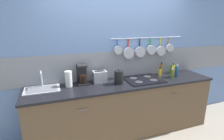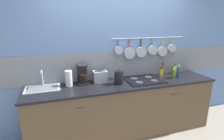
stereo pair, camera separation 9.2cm
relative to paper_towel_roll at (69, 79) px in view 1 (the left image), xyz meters
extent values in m
plane|color=#9E9384|center=(0.88, -0.14, -1.06)|extent=(12.00, 12.00, 0.00)
cube|color=#7293C6|center=(0.88, 0.21, 0.24)|extent=(7.20, 0.06, 2.60)
cube|color=gray|center=(0.88, 0.21, 0.11)|extent=(7.20, 0.07, 0.47)
cylinder|color=#B7BABF|center=(1.45, 0.16, 0.57)|extent=(1.42, 0.02, 0.02)
cylinder|color=#1959B2|center=(0.86, 0.16, 0.50)|extent=(0.02, 0.02, 0.11)
cylinder|color=#B7BABF|center=(0.86, 0.13, 0.38)|extent=(0.14, 0.06, 0.14)
cylinder|color=red|center=(1.06, 0.16, 0.49)|extent=(0.02, 0.02, 0.14)
cylinder|color=#B7BABF|center=(1.06, 0.13, 0.32)|extent=(0.20, 0.05, 0.20)
cylinder|color=black|center=(1.29, 0.16, 0.49)|extent=(0.02, 0.02, 0.14)
cylinder|color=#B7BABF|center=(1.29, 0.13, 0.33)|extent=(0.19, 0.06, 0.19)
cylinder|color=green|center=(1.51, 0.16, 0.50)|extent=(0.02, 0.02, 0.12)
cylinder|color=#B7BABF|center=(1.51, 0.12, 0.35)|extent=(0.17, 0.07, 0.17)
cylinder|color=gold|center=(1.72, 0.16, 0.48)|extent=(0.02, 0.02, 0.15)
cylinder|color=#B7BABF|center=(1.72, 0.13, 0.32)|extent=(0.18, 0.06, 0.18)
cylinder|color=orange|center=(1.91, 0.16, 0.50)|extent=(0.02, 0.02, 0.12)
cylinder|color=#B7BABF|center=(1.91, 0.13, 0.37)|extent=(0.15, 0.06, 0.15)
cube|color=brown|center=(0.88, -0.14, -0.61)|extent=(3.10, 0.58, 0.90)
cylinder|color=slate|center=(0.11, -0.44, -0.32)|extent=(0.14, 0.01, 0.01)
cylinder|color=slate|center=(1.66, -0.44, -0.32)|extent=(0.14, 0.01, 0.01)
cube|color=black|center=(0.88, -0.14, -0.14)|extent=(3.14, 0.62, 0.03)
cube|color=#B7BABF|center=(-0.39, -0.01, -0.12)|extent=(0.51, 0.33, 0.01)
cube|color=slate|center=(-0.39, -0.01, -0.11)|extent=(0.43, 0.27, 0.00)
cylinder|color=#B7BABF|center=(-0.39, 0.11, 0.01)|extent=(0.03, 0.03, 0.26)
cylinder|color=#B7BABF|center=(-0.39, 0.05, 0.13)|extent=(0.02, 0.13, 0.02)
cylinder|color=white|center=(0.00, 0.00, 0.00)|extent=(0.11, 0.11, 0.25)
cube|color=#262628|center=(0.22, 0.05, -0.11)|extent=(0.17, 0.21, 0.02)
cube|color=#262628|center=(0.22, 0.12, 0.03)|extent=(0.15, 0.07, 0.31)
cylinder|color=black|center=(0.22, 0.02, -0.03)|extent=(0.13, 0.13, 0.13)
cube|color=#262628|center=(0.22, 0.07, 0.18)|extent=(0.15, 0.16, 0.02)
cube|color=#B7BABF|center=(0.51, 0.04, -0.03)|extent=(0.22, 0.16, 0.19)
cube|color=black|center=(0.51, 0.01, 0.07)|extent=(0.17, 0.03, 0.00)
cube|color=black|center=(0.51, 0.07, 0.07)|extent=(0.17, 0.03, 0.00)
cube|color=black|center=(0.39, 0.04, 0.01)|extent=(0.02, 0.02, 0.02)
cylinder|color=black|center=(0.78, -0.13, -0.02)|extent=(0.15, 0.15, 0.21)
sphere|color=black|center=(0.78, -0.13, 0.10)|extent=(0.02, 0.02, 0.02)
cube|color=black|center=(1.25, -0.10, -0.12)|extent=(0.62, 0.52, 0.01)
cylinder|color=#38383D|center=(1.11, -0.21, -0.11)|extent=(0.13, 0.13, 0.00)
cylinder|color=#38383D|center=(1.39, -0.21, -0.11)|extent=(0.13, 0.13, 0.00)
cylinder|color=#38383D|center=(1.11, 0.00, -0.11)|extent=(0.13, 0.13, 0.00)
cylinder|color=#38383D|center=(1.39, 0.00, -0.11)|extent=(0.13, 0.13, 0.00)
cylinder|color=yellow|center=(1.67, 0.03, -0.06)|extent=(0.05, 0.05, 0.12)
cylinder|color=black|center=(1.67, 0.03, 0.01)|extent=(0.03, 0.03, 0.03)
cylinder|color=#8C5919|center=(1.73, 0.08, -0.03)|extent=(0.05, 0.05, 0.19)
cylinder|color=black|center=(1.73, 0.08, 0.09)|extent=(0.02, 0.02, 0.04)
cylinder|color=#4C721E|center=(1.79, -0.17, -0.05)|extent=(0.05, 0.05, 0.15)
cylinder|color=beige|center=(1.79, -0.17, 0.04)|extent=(0.03, 0.03, 0.03)
cylinder|color=yellow|center=(1.85, -0.11, -0.02)|extent=(0.05, 0.05, 0.21)
cylinder|color=#194C19|center=(1.85, -0.11, 0.11)|extent=(0.03, 0.03, 0.05)
cylinder|color=navy|center=(1.91, -0.13, -0.03)|extent=(0.05, 0.05, 0.19)
cylinder|color=beige|center=(1.91, -0.13, 0.09)|extent=(0.03, 0.03, 0.04)
cylinder|color=#4C721E|center=(1.97, 0.10, -0.06)|extent=(0.06, 0.06, 0.13)
cylinder|color=#194C19|center=(1.97, 0.10, 0.02)|extent=(0.03, 0.03, 0.03)
camera|label=1|loc=(-0.22, -2.62, 0.85)|focal=28.00mm
camera|label=2|loc=(-0.13, -2.65, 0.85)|focal=28.00mm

